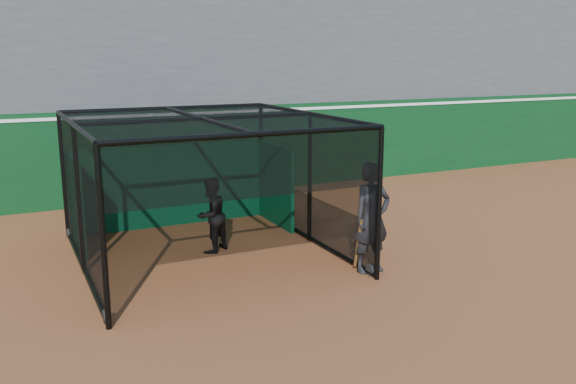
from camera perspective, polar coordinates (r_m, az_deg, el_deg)
name	(u,v)px	position (r m, az deg, el deg)	size (l,w,h in m)	color
ground	(287,310)	(9.76, -0.08, -10.94)	(120.00, 120.00, 0.00)	brown
outfield_wall	(154,153)	(17.21, -12.39, 3.60)	(50.00, 0.50, 2.50)	#0A3816
grandstand	(121,37)	(20.72, -15.32, 13.79)	(50.00, 7.85, 8.95)	#4C4C4F
batting_cage	(204,189)	(12.03, -7.90, 0.32)	(4.76, 5.31, 2.73)	black
batter	(211,215)	(12.38, -7.22, -2.15)	(0.74, 0.58, 1.53)	black
on_deck_player	(372,218)	(11.20, 7.85, -2.41)	(0.77, 0.52, 2.04)	black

